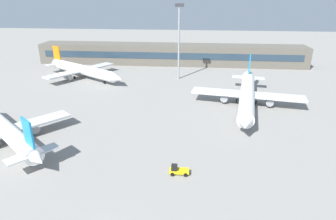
{
  "coord_description": "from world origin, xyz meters",
  "views": [
    {
      "loc": [
        11.8,
        -29.06,
        30.96
      ],
      "look_at": [
        5.04,
        40.0,
        3.0
      ],
      "focal_mm": 31.14,
      "sensor_mm": 36.0,
      "label": 1
    }
  ],
  "objects_px": {
    "airplane_mid": "(247,95)",
    "baggage_tug_yellow": "(178,170)",
    "floodlight_tower_west": "(179,37)",
    "airplane_near": "(4,128)",
    "airplane_far": "(83,70)"
  },
  "relations": [
    {
      "from": "baggage_tug_yellow",
      "to": "airplane_far",
      "type": "bearing_deg",
      "value": 123.79
    },
    {
      "from": "floodlight_tower_west",
      "to": "baggage_tug_yellow",
      "type": "bearing_deg",
      "value": -86.41
    },
    {
      "from": "airplane_near",
      "to": "airplane_mid",
      "type": "height_order",
      "value": "airplane_mid"
    },
    {
      "from": "airplane_near",
      "to": "floodlight_tower_west",
      "type": "height_order",
      "value": "floodlight_tower_west"
    },
    {
      "from": "airplane_far",
      "to": "floodlight_tower_west",
      "type": "height_order",
      "value": "floodlight_tower_west"
    },
    {
      "from": "airplane_mid",
      "to": "floodlight_tower_west",
      "type": "xyz_separation_m",
      "value": [
        -21.69,
        27.66,
        12.3
      ]
    },
    {
      "from": "airplane_mid",
      "to": "airplane_far",
      "type": "xyz_separation_m",
      "value": [
        -58.61,
        24.81,
        -0.27
      ]
    },
    {
      "from": "airplane_far",
      "to": "baggage_tug_yellow",
      "type": "height_order",
      "value": "airplane_far"
    },
    {
      "from": "airplane_near",
      "to": "baggage_tug_yellow",
      "type": "relative_size",
      "value": 9.19
    },
    {
      "from": "airplane_near",
      "to": "baggage_tug_yellow",
      "type": "bearing_deg",
      "value": -13.33
    },
    {
      "from": "airplane_mid",
      "to": "baggage_tug_yellow",
      "type": "xyz_separation_m",
      "value": [
        -17.68,
        -36.36,
        -2.73
      ]
    },
    {
      "from": "airplane_near",
      "to": "airplane_far",
      "type": "bearing_deg",
      "value": 91.69
    },
    {
      "from": "floodlight_tower_west",
      "to": "airplane_near",
      "type": "bearing_deg",
      "value": -122.91
    },
    {
      "from": "baggage_tug_yellow",
      "to": "floodlight_tower_west",
      "type": "relative_size",
      "value": 0.13
    },
    {
      "from": "airplane_near",
      "to": "baggage_tug_yellow",
      "type": "distance_m",
      "value": 40.56
    }
  ]
}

